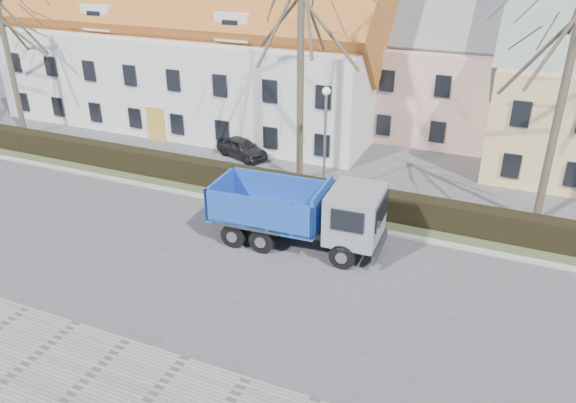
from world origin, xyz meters
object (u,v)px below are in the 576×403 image
at_px(dump_truck, 291,211).
at_px(streetlight, 325,144).
at_px(parked_car_a, 242,148).
at_px(cart_frame, 223,197).

height_order(dump_truck, streetlight, streetlight).
distance_m(dump_truck, streetlight, 5.06).
relative_size(dump_truck, streetlight, 1.32).
xyz_separation_m(dump_truck, parked_car_a, (-6.74, 8.30, -0.94)).
xyz_separation_m(streetlight, parked_car_a, (-6.47, 3.43, -2.31)).
bearing_deg(parked_car_a, streetlight, -96.57).
height_order(dump_truck, cart_frame, dump_truck).
distance_m(cart_frame, parked_car_a, 6.24).
bearing_deg(parked_car_a, cart_frame, -139.99).
distance_m(dump_truck, cart_frame, 5.46).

